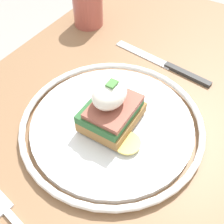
{
  "coord_description": "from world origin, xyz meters",
  "views": [
    {
      "loc": [
        -0.26,
        -0.09,
        1.1
      ],
      "look_at": [
        -0.02,
        0.06,
        0.78
      ],
      "focal_mm": 45.0,
      "sensor_mm": 36.0,
      "label": 1
    }
  ],
  "objects_px": {
    "knife": "(169,66)",
    "cup": "(88,4)",
    "plate": "(112,123)",
    "sandwich": "(111,108)"
  },
  "relations": [
    {
      "from": "knife",
      "to": "cup",
      "type": "bearing_deg",
      "value": 78.16
    },
    {
      "from": "plate",
      "to": "sandwich",
      "type": "height_order",
      "value": "sandwich"
    },
    {
      "from": "sandwich",
      "to": "knife",
      "type": "xyz_separation_m",
      "value": [
        0.18,
        -0.02,
        -0.04
      ]
    },
    {
      "from": "sandwich",
      "to": "cup",
      "type": "relative_size",
      "value": 1.07
    },
    {
      "from": "plate",
      "to": "cup",
      "type": "bearing_deg",
      "value": 41.58
    },
    {
      "from": "knife",
      "to": "plate",
      "type": "bearing_deg",
      "value": 174.87
    },
    {
      "from": "sandwich",
      "to": "knife",
      "type": "distance_m",
      "value": 0.19
    },
    {
      "from": "sandwich",
      "to": "knife",
      "type": "relative_size",
      "value": 0.46
    },
    {
      "from": "plate",
      "to": "knife",
      "type": "xyz_separation_m",
      "value": [
        0.18,
        -0.02,
        -0.01
      ]
    },
    {
      "from": "sandwich",
      "to": "cup",
      "type": "xyz_separation_m",
      "value": [
        0.23,
        0.2,
        0.0
      ]
    }
  ]
}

